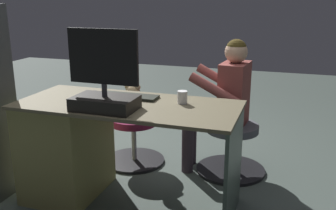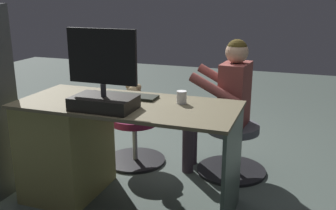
{
  "view_description": "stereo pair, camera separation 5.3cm",
  "coord_description": "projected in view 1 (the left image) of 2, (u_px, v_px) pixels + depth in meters",
  "views": [
    {
      "loc": [
        -1.07,
        2.71,
        1.49
      ],
      "look_at": [
        -0.17,
        -0.0,
        0.66
      ],
      "focal_mm": 41.36,
      "sensor_mm": 36.0,
      "label": 1
    },
    {
      "loc": [
        -1.12,
        2.69,
        1.49
      ],
      "look_at": [
        -0.17,
        -0.0,
        0.66
      ],
      "focal_mm": 41.36,
      "sensor_mm": 36.0,
      "label": 2
    }
  ],
  "objects": [
    {
      "name": "keyboard",
      "position": [
        129.0,
        96.0,
        2.8
      ],
      "size": [
        0.42,
        0.14,
        0.02
      ],
      "primitive_type": "cube",
      "color": "black",
      "rests_on": "desk"
    },
    {
      "name": "computer_mouse",
      "position": [
        93.0,
        93.0,
        2.85
      ],
      "size": [
        0.06,
        0.1,
        0.04
      ],
      "primitive_type": "ellipsoid",
      "color": "#202D30",
      "rests_on": "desk"
    },
    {
      "name": "office_chair_teddy",
      "position": [
        134.0,
        137.0,
        3.48
      ],
      "size": [
        0.55,
        0.55,
        0.43
      ],
      "color": "black",
      "rests_on": "ground_plane"
    },
    {
      "name": "teddy_bear",
      "position": [
        133.0,
        102.0,
        3.4
      ],
      "size": [
        0.22,
        0.22,
        0.3
      ],
      "color": "tan",
      "rests_on": "office_chair_teddy"
    },
    {
      "name": "monitor",
      "position": [
        104.0,
        88.0,
        2.47
      ],
      "size": [
        0.47,
        0.26,
        0.52
      ],
      "color": "black",
      "rests_on": "desk"
    },
    {
      "name": "tv_remote",
      "position": [
        78.0,
        102.0,
        2.66
      ],
      "size": [
        0.11,
        0.15,
        0.02
      ],
      "primitive_type": "cube",
      "rotation": [
        0.0,
        0.0,
        -0.45
      ],
      "color": "black",
      "rests_on": "desk"
    },
    {
      "name": "cup",
      "position": [
        182.0,
        97.0,
        2.64
      ],
      "size": [
        0.07,
        0.07,
        0.09
      ],
      "primitive_type": "cylinder",
      "color": "white",
      "rests_on": "desk"
    },
    {
      "name": "visitor_chair",
      "position": [
        232.0,
        146.0,
        3.29
      ],
      "size": [
        0.59,
        0.59,
        0.43
      ],
      "color": "black",
      "rests_on": "ground_plane"
    },
    {
      "name": "desk",
      "position": [
        78.0,
        145.0,
        2.88
      ],
      "size": [
        1.54,
        0.67,
        0.76
      ],
      "color": "brown",
      "rests_on": "ground_plane"
    },
    {
      "name": "ground_plane",
      "position": [
        149.0,
        179.0,
        3.21
      ],
      "size": [
        10.0,
        10.0,
        0.0
      ],
      "primitive_type": "plane",
      "color": "#45514B"
    },
    {
      "name": "person",
      "position": [
        224.0,
        97.0,
        3.19
      ],
      "size": [
        0.54,
        0.51,
        1.14
      ],
      "color": "brown",
      "rests_on": "ground_plane"
    }
  ]
}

